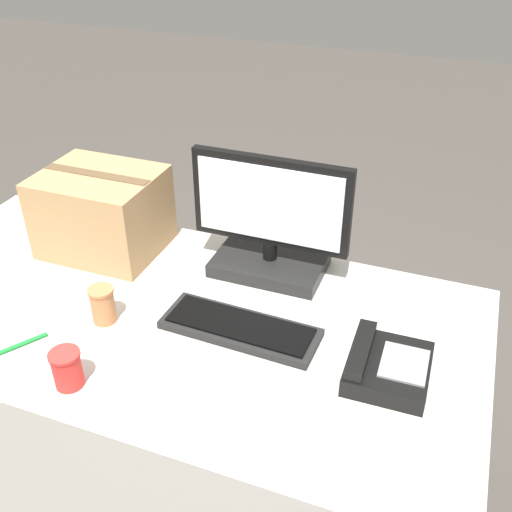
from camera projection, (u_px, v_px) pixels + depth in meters
ground_plane at (182, 471)px, 2.11m from camera, size 12.00×12.00×0.00m
office_desk at (175, 399)px, 1.92m from camera, size 1.80×0.90×0.71m
monitor at (270, 230)px, 1.83m from camera, size 0.49×0.23×0.38m
keyboard at (240, 328)px, 1.65m from camera, size 0.44×0.17×0.03m
desk_phone at (386, 366)px, 1.49m from camera, size 0.21×0.22×0.08m
paper_cup_left at (103, 305)px, 1.67m from camera, size 0.07×0.07×0.11m
paper_cup_right at (67, 369)px, 1.46m from camera, size 0.08×0.08×0.10m
spoon at (300, 463)px, 1.29m from camera, size 0.05×0.16×0.00m
cardboard_box at (102, 212)px, 1.95m from camera, size 0.37×0.31×0.27m
pen_marker at (21, 344)px, 1.60m from camera, size 0.09×0.13×0.01m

